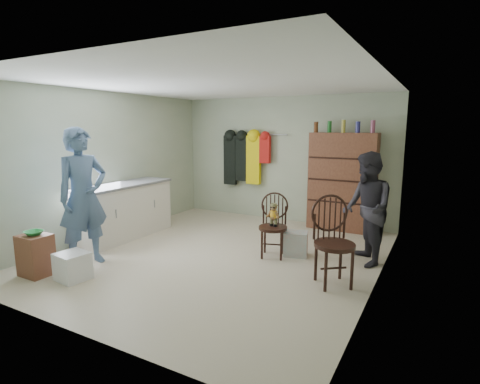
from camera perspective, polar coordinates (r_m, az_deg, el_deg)
The scene contains 13 objects.
ground_plane at distance 5.74m, azimuth -3.19°, elevation -9.49°, with size 5.00×5.00×0.00m, color beige.
room_walls at distance 5.88m, azimuth -0.59°, elevation 6.73°, with size 5.00×5.00×5.00m.
counter at distance 6.81m, azimuth -17.34°, elevation -2.69°, with size 0.64×1.86×0.94m.
stool at distance 5.57m, azimuth -28.68°, elevation -8.43°, with size 0.38×0.32×0.54m, color brown.
bowl at distance 5.49m, azimuth -28.93°, elevation -5.48°, with size 0.22×0.22×0.06m, color green.
plastic_tub at distance 5.24m, azimuth -24.14°, elevation -10.28°, with size 0.36×0.35×0.35m, color white.
chair_front at distance 5.56m, azimuth 5.13°, elevation -4.39°, with size 0.52×0.52×0.94m.
chair_far at distance 4.69m, azimuth 13.93°, elevation -6.70°, with size 0.68×0.68×1.09m.
striped_bag at distance 5.69m, azimuth 8.48°, elevation -7.82°, with size 0.34×0.27×0.36m, color #E58172.
person_left at distance 5.56m, azimuth -22.78°, elevation -0.72°, with size 0.69×0.46×1.91m, color slate.
person_right at distance 5.45m, azimuth 18.75°, elevation -2.43°, with size 0.77×0.60×1.58m, color #2D2B33.
dresser at distance 7.14m, azimuth 15.30°, elevation 1.54°, with size 1.20×0.39×2.02m.
coat_rack at distance 7.92m, azimuth 0.73°, elevation 5.16°, with size 1.42×0.12×1.09m.
Camera 1 is at (2.87, -4.59, 1.90)m, focal length 28.00 mm.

